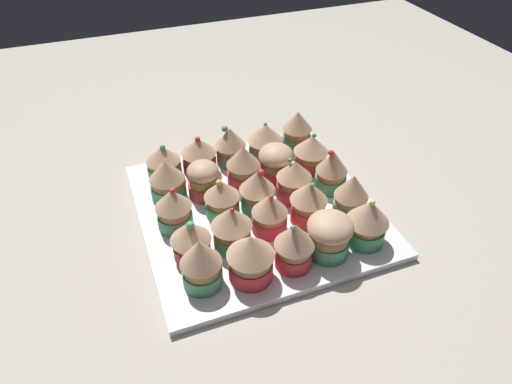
# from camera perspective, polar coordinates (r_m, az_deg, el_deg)

# --- Properties ---
(ground_plane) EXTENTS (1.80, 1.80, 0.03)m
(ground_plane) POSITION_cam_1_polar(r_m,az_deg,el_deg) (0.77, 0.00, -3.27)
(ground_plane) COLOR #B2A899
(baking_tray) EXTENTS (0.37, 0.37, 0.01)m
(baking_tray) POSITION_cam_1_polar(r_m,az_deg,el_deg) (0.76, 0.00, -2.10)
(baking_tray) COLOR silver
(baking_tray) RESTS_ON ground_plane
(cupcake_0) EXTENTS (0.06, 0.06, 0.08)m
(cupcake_0) POSITION_cam_1_polar(r_m,az_deg,el_deg) (0.69, 13.76, -3.47)
(cupcake_0) COLOR #4C9E6B
(cupcake_0) RESTS_ON baking_tray
(cupcake_1) EXTENTS (0.05, 0.05, 0.08)m
(cupcake_1) POSITION_cam_1_polar(r_m,az_deg,el_deg) (0.73, 11.83, -0.28)
(cupcake_1) COLOR #4C9E6B
(cupcake_1) RESTS_ON baking_tray
(cupcake_2) EXTENTS (0.05, 0.05, 0.08)m
(cupcake_2) POSITION_cam_1_polar(r_m,az_deg,el_deg) (0.78, 9.32, 2.87)
(cupcake_2) COLOR #4C9E6B
(cupcake_2) RESTS_ON baking_tray
(cupcake_3) EXTENTS (0.06, 0.06, 0.07)m
(cupcake_3) POSITION_cam_1_polar(r_m,az_deg,el_deg) (0.82, 6.87, 5.02)
(cupcake_3) COLOR #D1333D
(cupcake_3) RESTS_ON baking_tray
(cupcake_4) EXTENTS (0.06, 0.06, 0.08)m
(cupcake_4) POSITION_cam_1_polar(r_m,az_deg,el_deg) (0.87, 5.14, 7.69)
(cupcake_4) COLOR #4C9E6B
(cupcake_4) RESTS_ON baking_tray
(cupcake_5) EXTENTS (0.07, 0.07, 0.07)m
(cupcake_5) POSITION_cam_1_polar(r_m,az_deg,el_deg) (0.66, 9.15, -5.25)
(cupcake_5) COLOR #4C9E6B
(cupcake_5) RESTS_ON baking_tray
(cupcake_6) EXTENTS (0.06, 0.06, 0.08)m
(cupcake_6) POSITION_cam_1_polar(r_m,az_deg,el_deg) (0.71, 6.59, -1.12)
(cupcake_6) COLOR #D1333D
(cupcake_6) RESTS_ON baking_tray
(cupcake_7) EXTENTS (0.06, 0.06, 0.08)m
(cupcake_7) POSITION_cam_1_polar(r_m,az_deg,el_deg) (0.75, 4.72, 1.66)
(cupcake_7) COLOR #D1333D
(cupcake_7) RESTS_ON baking_tray
(cupcake_8) EXTENTS (0.06, 0.06, 0.07)m
(cupcake_8) POSITION_cam_1_polar(r_m,az_deg,el_deg) (0.79, 2.49, 3.77)
(cupcake_8) COLOR #D1333D
(cupcake_8) RESTS_ON baking_tray
(cupcake_9) EXTENTS (0.07, 0.07, 0.08)m
(cupcake_9) POSITION_cam_1_polar(r_m,az_deg,el_deg) (0.84, 1.17, 6.38)
(cupcake_9) COLOR #4C9E6B
(cupcake_9) RESTS_ON baking_tray
(cupcake_10) EXTENTS (0.06, 0.06, 0.08)m
(cupcake_10) POSITION_cam_1_polar(r_m,az_deg,el_deg) (0.64, 4.82, -6.51)
(cupcake_10) COLOR #D1333D
(cupcake_10) RESTS_ON baking_tray
(cupcake_11) EXTENTS (0.06, 0.06, 0.07)m
(cupcake_11) POSITION_cam_1_polar(r_m,az_deg,el_deg) (0.69, 1.65, -2.58)
(cupcake_11) COLOR #D1333D
(cupcake_11) RESTS_ON baking_tray
(cupcake_12) EXTENTS (0.06, 0.06, 0.08)m
(cupcake_12) POSITION_cam_1_polar(r_m,az_deg,el_deg) (0.73, 0.52, 0.39)
(cupcake_12) COLOR #4C9E6B
(cupcake_12) RESTS_ON baking_tray
(cupcake_13) EXTENTS (0.06, 0.06, 0.08)m
(cupcake_13) POSITION_cam_1_polar(r_m,az_deg,el_deg) (0.77, -1.88, 3.24)
(cupcake_13) COLOR #D1333D
(cupcake_13) RESTS_ON baking_tray
(cupcake_14) EXTENTS (0.06, 0.06, 0.08)m
(cupcake_14) POSITION_cam_1_polar(r_m,az_deg,el_deg) (0.83, -3.42, 5.82)
(cupcake_14) COLOR #4C9E6B
(cupcake_14) RESTS_ON baking_tray
(cupcake_15) EXTENTS (0.07, 0.07, 0.08)m
(cupcake_15) POSITION_cam_1_polar(r_m,az_deg,el_deg) (0.62, -0.68, -8.04)
(cupcake_15) COLOR #D1333D
(cupcake_15) RESTS_ON baking_tray
(cupcake_16) EXTENTS (0.06, 0.06, 0.08)m
(cupcake_16) POSITION_cam_1_polar(r_m,az_deg,el_deg) (0.66, -3.07, -4.34)
(cupcake_16) COLOR #4C9E6B
(cupcake_16) RESTS_ON baking_tray
(cupcake_17) EXTENTS (0.06, 0.06, 0.07)m
(cupcake_17) POSITION_cam_1_polar(r_m,az_deg,el_deg) (0.71, -4.16, -0.95)
(cupcake_17) COLOR #4C9E6B
(cupcake_17) RESTS_ON baking_tray
(cupcake_18) EXTENTS (0.05, 0.05, 0.07)m
(cupcake_18) POSITION_cam_1_polar(r_m,az_deg,el_deg) (0.76, -6.59, 1.58)
(cupcake_18) COLOR #D1333D
(cupcake_18) RESTS_ON baking_tray
(cupcake_19) EXTENTS (0.06, 0.06, 0.07)m
(cupcake_19) POSITION_cam_1_polar(r_m,az_deg,el_deg) (0.81, -7.15, 4.68)
(cupcake_19) COLOR #D1333D
(cupcake_19) RESTS_ON baking_tray
(cupcake_20) EXTENTS (0.06, 0.06, 0.08)m
(cupcake_20) POSITION_cam_1_polar(r_m,az_deg,el_deg) (0.61, -6.88, -8.73)
(cupcake_20) COLOR #4C9E6B
(cupcake_20) RESTS_ON baking_tray
(cupcake_21) EXTENTS (0.06, 0.06, 0.07)m
(cupcake_21) POSITION_cam_1_polar(r_m,az_deg,el_deg) (0.66, -8.17, -5.78)
(cupcake_21) COLOR #D1333D
(cupcake_21) RESTS_ON baking_tray
(cupcake_22) EXTENTS (0.06, 0.06, 0.07)m
(cupcake_22) POSITION_cam_1_polar(r_m,az_deg,el_deg) (0.71, -10.30, -1.89)
(cupcake_22) COLOR #4C9E6B
(cupcake_22) RESTS_ON baking_tray
(cupcake_23) EXTENTS (0.06, 0.06, 0.07)m
(cupcake_23) POSITION_cam_1_polar(r_m,az_deg,el_deg) (0.76, -11.05, 1.51)
(cupcake_23) COLOR #4C9E6B
(cupcake_23) RESTS_ON baking_tray
(cupcake_24) EXTENTS (0.06, 0.06, 0.07)m
(cupcake_24) POSITION_cam_1_polar(r_m,az_deg,el_deg) (0.81, -11.48, 3.72)
(cupcake_24) COLOR #4C9E6B
(cupcake_24) RESTS_ON baking_tray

